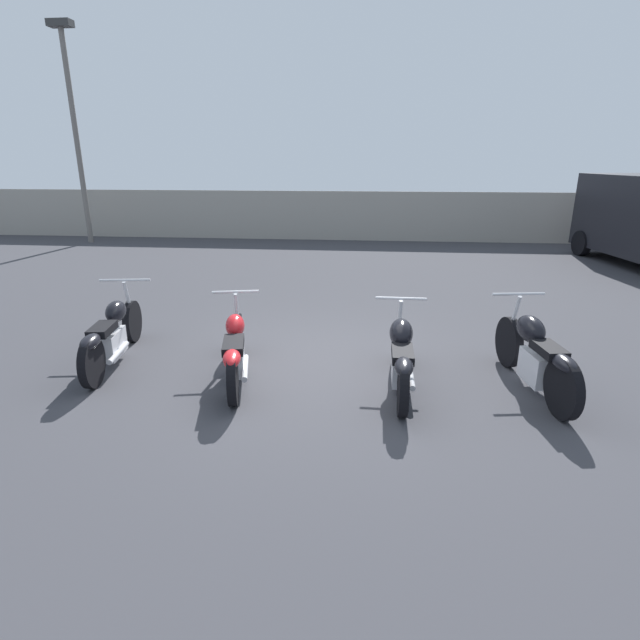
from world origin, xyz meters
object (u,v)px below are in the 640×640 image
Objects in this scene: motorcycle_slot_0 at (112,334)px; motorcycle_slot_1 at (235,349)px; motorcycle_slot_2 at (401,355)px; light_pole_left at (73,115)px; motorcycle_slot_3 at (536,355)px.

motorcycle_slot_0 reaches higher than motorcycle_slot_1.
motorcycle_slot_1 is 2.04m from motorcycle_slot_2.
motorcycle_slot_3 is (11.16, -9.95, -3.45)m from light_pole_left.
motorcycle_slot_3 is at bearing -11.62° from motorcycle_slot_1.
motorcycle_slot_2 is (2.04, -0.07, 0.03)m from motorcycle_slot_1.
motorcycle_slot_1 is (1.78, -0.33, -0.02)m from motorcycle_slot_0.
motorcycle_slot_3 reaches higher than motorcycle_slot_0.
motorcycle_slot_0 is 1.81m from motorcycle_slot_1.
motorcycle_slot_3 is at bearing 4.64° from motorcycle_slot_2.
light_pole_left is at bearing 134.36° from motorcycle_slot_2.
light_pole_left reaches higher than motorcycle_slot_1.
motorcycle_slot_0 reaches higher than motorcycle_slot_2.
light_pole_left is 3.12× the size of motorcycle_slot_1.
light_pole_left is at bearing 112.23° from motorcycle_slot_0.
light_pole_left is 14.32m from motorcycle_slot_2.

